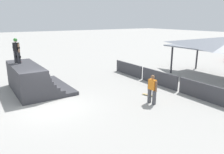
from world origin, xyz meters
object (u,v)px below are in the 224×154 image
at_px(skater_on_deck, 16,49).
at_px(skateboard_on_deck, 19,61).
at_px(bystander_walking, 152,88).
at_px(skateboard_on_ground, 148,95).

distance_m(skater_on_deck, skateboard_on_deck, 1.07).
bearing_deg(bystander_walking, skateboard_on_ground, -38.70).
bearing_deg(skater_on_deck, skateboard_on_ground, 24.60).
xyz_separation_m(skater_on_deck, bystander_walking, (7.04, 5.91, -1.89)).
height_order(bystander_walking, skateboard_on_ground, bystander_walking).
bearing_deg(skateboard_on_ground, skater_on_deck, -154.38).
bearing_deg(skateboard_on_ground, bystander_walking, -57.33).
distance_m(skater_on_deck, skateboard_on_ground, 9.36).
xyz_separation_m(skater_on_deck, skateboard_on_deck, (-0.52, 0.15, -0.93)).
height_order(skater_on_deck, skateboard_on_ground, skater_on_deck).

